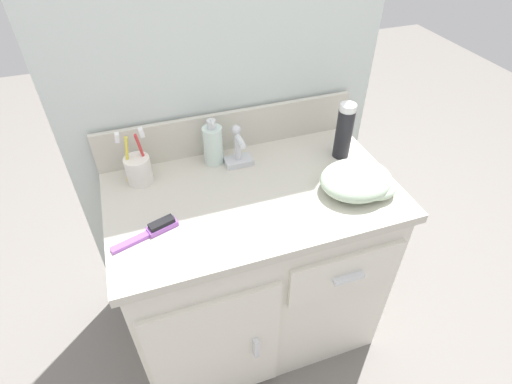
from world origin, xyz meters
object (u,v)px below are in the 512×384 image
object	(u,v)px
toothbrush_cup	(138,169)
hand_towel	(360,181)
soap_dispenser	(213,144)
hairbrush	(154,230)
shaving_cream_can	(344,131)

from	to	relation	value
toothbrush_cup	hand_towel	distance (m)	0.67
toothbrush_cup	hand_towel	bearing A→B (deg)	-23.03
soap_dispenser	hairbrush	xyz separation A→B (m)	(-0.23, -0.26, -0.06)
shaving_cream_can	hand_towel	bearing A→B (deg)	-101.17
shaving_cream_can	hairbrush	distance (m)	0.67
soap_dispenser	hand_towel	bearing A→B (deg)	-37.36
hairbrush	shaving_cream_can	bearing A→B (deg)	-3.88
toothbrush_cup	hairbrush	distance (m)	0.24
soap_dispenser	hairbrush	distance (m)	0.36
soap_dispenser	hairbrush	world-z (taller)	soap_dispenser
toothbrush_cup	hand_towel	world-z (taller)	toothbrush_cup
shaving_cream_can	hairbrush	bearing A→B (deg)	-166.24
hand_towel	shaving_cream_can	bearing A→B (deg)	78.83
soap_dispenser	hand_towel	xyz separation A→B (m)	(0.37, -0.29, -0.03)
toothbrush_cup	soap_dispenser	world-z (taller)	toothbrush_cup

